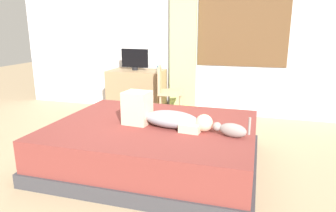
{
  "coord_description": "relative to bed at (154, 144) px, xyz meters",
  "views": [
    {
      "loc": [
        1.11,
        -2.83,
        1.45
      ],
      "look_at": [
        0.19,
        0.27,
        0.61
      ],
      "focal_mm": 32.91,
      "sensor_mm": 36.0,
      "label": 1
    }
  ],
  "objects": [
    {
      "name": "cat",
      "position": [
        0.81,
        -0.16,
        0.3
      ],
      "size": [
        0.35,
        0.17,
        0.21
      ],
      "color": "gray",
      "rests_on": "bed"
    },
    {
      "name": "bed",
      "position": [
        0.0,
        0.0,
        0.0
      ],
      "size": [
        2.13,
        1.73,
        0.46
      ],
      "color": "#38383D",
      "rests_on": "ground"
    },
    {
      "name": "curtain_left",
      "position": [
        -0.21,
        2.12,
        0.99
      ],
      "size": [
        0.44,
        0.06,
        2.43
      ],
      "primitive_type": "cube",
      "color": "#ADCC75",
      "rests_on": "ground"
    },
    {
      "name": "chair_by_desk",
      "position": [
        -0.33,
        1.55,
        0.28
      ],
      "size": [
        0.46,
        0.46,
        0.86
      ],
      "color": "tan",
      "rests_on": "ground"
    },
    {
      "name": "cup",
      "position": [
        -0.57,
        1.94,
        0.55
      ],
      "size": [
        0.07,
        0.07,
        0.08
      ],
      "primitive_type": "cylinder",
      "color": "teal",
      "rests_on": "desk"
    },
    {
      "name": "person_lying",
      "position": [
        0.11,
        -0.05,
        0.35
      ],
      "size": [
        0.94,
        0.33,
        0.34
      ],
      "color": "#8C939E",
      "rests_on": "bed"
    },
    {
      "name": "ground_plane",
      "position": [
        -0.09,
        -0.07,
        -0.23
      ],
      "size": [
        16.0,
        16.0,
        0.0
      ],
      "primitive_type": "plane",
      "color": "tan"
    },
    {
      "name": "desk",
      "position": [
        -0.93,
        1.84,
        0.14
      ],
      "size": [
        0.9,
        0.56,
        0.74
      ],
      "color": "#997A56",
      "rests_on": "ground"
    },
    {
      "name": "tv_monitor",
      "position": [
        -0.96,
        1.84,
        0.7
      ],
      "size": [
        0.48,
        0.1,
        0.35
      ],
      "color": "black",
      "rests_on": "desk"
    },
    {
      "name": "back_wall_with_window",
      "position": [
        -0.07,
        2.24,
        1.22
      ],
      "size": [
        6.4,
        0.14,
        2.9
      ],
      "color": "silver",
      "rests_on": "ground"
    }
  ]
}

